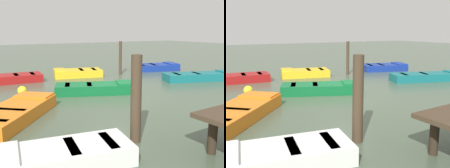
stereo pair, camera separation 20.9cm
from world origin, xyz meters
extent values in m
plane|color=#475642|center=(0.00, 0.00, 0.00)|extent=(80.00, 80.00, 0.00)
cylinder|color=#2E2318|center=(1.18, 6.16, 0.42)|extent=(0.20, 0.20, 0.85)
cube|color=#14666B|center=(-5.48, 0.13, 0.20)|extent=(4.18, 2.35, 0.40)
cube|color=beige|center=(-5.48, 0.13, 0.34)|extent=(3.53, 1.92, 0.04)
cube|color=#9B9789|center=(-5.19, 0.03, 0.38)|extent=(0.47, 0.87, 0.04)
cube|color=#9B9789|center=(-4.14, -0.33, 0.38)|extent=(0.47, 0.87, 0.04)
cube|color=navy|center=(-5.77, -3.92, 0.20)|extent=(3.15, 2.27, 0.40)
cube|color=silver|center=(-5.77, -3.92, 0.34)|extent=(2.64, 1.83, 0.04)
cube|color=navy|center=(-6.82, -3.59, 0.43)|extent=(1.00, 1.46, 0.06)
cube|color=#A4A49F|center=(-5.57, -3.99, 0.38)|extent=(0.54, 1.17, 0.04)
cube|color=#A4A49F|center=(-4.82, -4.22, 0.38)|extent=(0.54, 1.17, 0.04)
cube|color=orange|center=(4.39, 1.58, 0.20)|extent=(3.22, 3.42, 0.40)
cube|color=black|center=(4.39, 1.58, 0.34)|extent=(2.67, 2.85, 0.04)
cube|color=orange|center=(3.52, 0.58, 0.43)|extent=(1.38, 1.34, 0.06)
cube|color=black|center=(4.55, 1.77, 0.38)|extent=(0.91, 0.83, 0.04)
cube|color=maroon|center=(3.31, -4.46, 0.20)|extent=(3.09, 1.53, 0.40)
cube|color=black|center=(3.31, -4.46, 0.34)|extent=(2.62, 1.21, 0.04)
cube|color=black|center=(3.08, -4.44, 0.38)|extent=(0.29, 0.99, 0.04)
cube|color=black|center=(2.27, -4.36, 0.38)|extent=(0.29, 0.99, 0.04)
cube|color=#0F602D|center=(0.73, -0.18, 0.20)|extent=(3.50, 2.37, 0.40)
cube|color=orange|center=(0.73, -0.18, 0.34)|extent=(2.94, 1.94, 0.04)
cube|color=#0F602D|center=(-0.46, 0.34, 0.43)|extent=(1.08, 1.23, 0.06)
cube|color=#B06E1E|center=(0.96, -0.28, 0.38)|extent=(0.54, 0.90, 0.04)
cube|color=#B06E1E|center=(1.80, -0.64, 0.38)|extent=(0.54, 0.90, 0.04)
cube|color=gold|center=(-0.32, -4.35, 0.20)|extent=(2.94, 2.04, 0.40)
cube|color=#4C3319|center=(-0.32, -4.35, 0.34)|extent=(2.48, 1.64, 0.04)
cube|color=gold|center=(0.68, -4.62, 0.43)|extent=(0.89, 1.37, 0.06)
cube|color=#42301E|center=(-0.52, -4.30, 0.38)|extent=(0.48, 1.10, 0.04)
cube|color=#42301E|center=(-1.23, -4.11, 0.38)|extent=(0.48, 1.10, 0.04)
cube|color=silver|center=(4.18, 4.99, 0.20)|extent=(2.99, 1.62, 0.40)
cube|color=#334772|center=(4.18, 4.99, 0.34)|extent=(2.52, 1.29, 0.04)
cube|color=silver|center=(5.27, 4.80, 0.43)|extent=(0.79, 1.12, 0.06)
cube|color=navy|center=(3.97, 5.03, 0.38)|extent=(0.35, 0.92, 0.04)
cube|color=navy|center=(3.21, 5.16, 0.38)|extent=(0.35, 0.92, 0.04)
cylinder|color=#423323|center=(2.23, 4.78, 1.05)|extent=(0.26, 0.26, 2.10)
cylinder|color=#423323|center=(-2.80, -3.68, 0.99)|extent=(0.17, 0.17, 1.98)
cylinder|color=#262626|center=(3.58, -0.93, 0.06)|extent=(0.16, 0.16, 0.12)
sphere|color=yellow|center=(3.58, -0.93, 0.30)|extent=(0.36, 0.36, 0.36)
camera|label=1|loc=(5.86, 9.69, 2.67)|focal=42.91mm
camera|label=2|loc=(5.68, 9.80, 2.67)|focal=42.91mm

